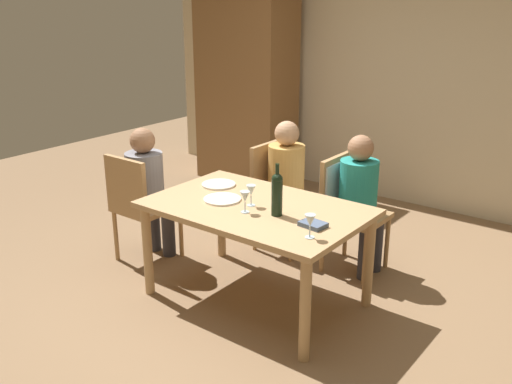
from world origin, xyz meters
TOP-DOWN VIEW (x-y plane):
  - ground_plane at (0.00, 0.00)m, footprint 10.00×10.00m
  - rear_room_partition at (0.00, 2.68)m, footprint 6.40×0.12m
  - armoire_cabinet at (-1.85, 2.23)m, footprint 1.18×0.62m
  - dining_table at (0.00, 0.00)m, footprint 1.51×0.96m
  - chair_far_right at (0.22, 0.86)m, footprint 0.46×0.44m
  - chair_far_left at (-0.43, 0.86)m, footprint 0.44×0.44m
  - chair_left_end at (-1.13, -0.09)m, footprint 0.44×0.44m
  - person_woman_host at (0.36, 0.86)m, footprint 0.34×0.30m
  - person_man_bearded at (-0.31, 0.86)m, footprint 0.35×0.31m
  - person_man_guest at (-1.13, 0.03)m, footprint 0.30×0.35m
  - wine_bottle_tall_green at (0.22, -0.06)m, footprint 0.07×0.07m
  - wine_glass_near_left at (0.59, -0.24)m, footprint 0.07×0.07m
  - wine_glass_centre at (-0.03, -0.02)m, footprint 0.07×0.07m
  - wine_glass_near_right at (0.02, -0.15)m, footprint 0.07×0.07m
  - dinner_plate_host at (-0.26, -0.06)m, footprint 0.27×0.27m
  - dinner_plate_guest_left at (-0.50, 0.18)m, footprint 0.26×0.26m
  - folded_napkin at (0.52, -0.08)m, footprint 0.17×0.14m

SIDE VIEW (x-z plane):
  - ground_plane at x=0.00m, z-range 0.00..0.00m
  - chair_far_left at x=-0.43m, z-range 0.07..0.99m
  - chair_left_end at x=-1.13m, z-range 0.07..0.99m
  - chair_far_right at x=0.22m, z-range 0.13..1.05m
  - dining_table at x=0.00m, z-range 0.28..1.01m
  - person_woman_host at x=0.36m, z-range 0.09..1.21m
  - person_man_guest at x=-1.13m, z-range 0.09..1.21m
  - person_man_bearded at x=-0.31m, z-range 0.09..1.22m
  - dinner_plate_host at x=-0.26m, z-range 0.73..0.75m
  - dinner_plate_guest_left at x=-0.50m, z-range 0.73..0.75m
  - folded_napkin at x=0.52m, z-range 0.73..0.76m
  - wine_glass_near_left at x=0.59m, z-range 0.76..0.91m
  - wine_glass_centre at x=-0.03m, z-range 0.76..0.91m
  - wine_glass_near_right at x=0.02m, z-range 0.76..0.91m
  - wine_bottle_tall_green at x=0.22m, z-range 0.71..1.06m
  - armoire_cabinet at x=-1.85m, z-range 0.01..2.19m
  - rear_room_partition at x=0.00m, z-range 0.00..2.70m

